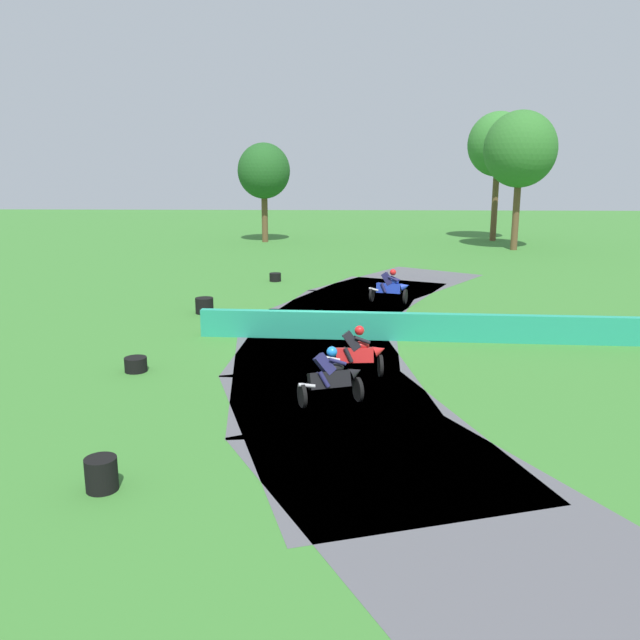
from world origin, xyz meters
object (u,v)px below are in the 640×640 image
object	(u,v)px
tire_stack_mid_b	(136,364)
tire_stack_far	(101,474)
tire_stack_near	(275,277)
motorcycle_chase_red	(357,353)
motorcycle_lead_blue	(391,287)
motorcycle_trailing_black	(332,377)
tire_stack_mid_a	(204,306)

from	to	relation	value
tire_stack_mid_b	tire_stack_far	distance (m)	6.92
tire_stack_near	motorcycle_chase_red	bearing A→B (deg)	-75.95
motorcycle_lead_blue	motorcycle_chase_red	bearing A→B (deg)	-99.31
motorcycle_trailing_black	tire_stack_near	xyz separation A→B (m)	(-2.99, 16.57, -0.43)
motorcycle_trailing_black	tire_stack_mid_b	distance (m)	5.89
motorcycle_chase_red	tire_stack_mid_b	size ratio (longest dim) A/B	2.73
motorcycle_chase_red	tire_stack_mid_b	xyz separation A→B (m)	(-6.10, 0.19, -0.45)
tire_stack_mid_a	motorcycle_trailing_black	bearing A→B (deg)	-62.14
tire_stack_mid_b	motorcycle_chase_red	bearing A→B (deg)	-1.83
motorcycle_lead_blue	tire_stack_near	size ratio (longest dim) A/B	3.04
motorcycle_lead_blue	motorcycle_chase_red	size ratio (longest dim) A/B	1.02
motorcycle_chase_red	tire_stack_mid_a	size ratio (longest dim) A/B	2.45
tire_stack_far	tire_stack_near	bearing A→B (deg)	87.32
motorcycle_chase_red	tire_stack_mid_b	bearing A→B (deg)	178.17
motorcycle_trailing_black	tire_stack_mid_b	size ratio (longest dim) A/B	2.71
tire_stack_near	motorcycle_trailing_black	bearing A→B (deg)	-79.76
tire_stack_mid_a	tire_stack_mid_b	size ratio (longest dim) A/B	1.11
tire_stack_near	tire_stack_mid_b	world-z (taller)	same
motorcycle_lead_blue	motorcycle_trailing_black	bearing A→B (deg)	-100.82
motorcycle_lead_blue	tire_stack_near	bearing A→B (deg)	137.13
motorcycle_trailing_black	tire_stack_mid_a	distance (m)	10.73
motorcycle_lead_blue	tire_stack_mid_a	xyz separation A→B (m)	(-7.25, -2.23, -0.36)
motorcycle_trailing_black	tire_stack_far	world-z (taller)	motorcycle_trailing_black
motorcycle_lead_blue	motorcycle_trailing_black	world-z (taller)	motorcycle_lead_blue
tire_stack_far	tire_stack_mid_b	bearing A→B (deg)	102.20
motorcycle_chase_red	motorcycle_trailing_black	size ratio (longest dim) A/B	1.00
tire_stack_far	motorcycle_lead_blue	bearing A→B (deg)	69.08
motorcycle_lead_blue	tire_stack_far	world-z (taller)	motorcycle_lead_blue
motorcycle_chase_red	motorcycle_trailing_black	xyz separation A→B (m)	(-0.65, -2.01, -0.02)
motorcycle_lead_blue	motorcycle_trailing_black	size ratio (longest dim) A/B	1.02
tire_stack_near	tire_stack_mid_a	distance (m)	7.37
motorcycle_chase_red	tire_stack_far	size ratio (longest dim) A/B	2.80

